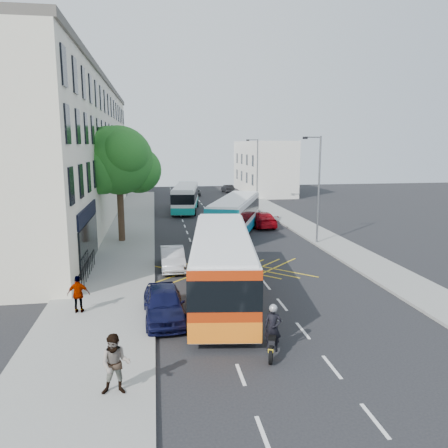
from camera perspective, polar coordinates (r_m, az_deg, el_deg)
name	(u,v)px	position (r m, az deg, el deg)	size (l,w,h in m)	color
ground	(282,305)	(21.37, 7.59, -10.40)	(120.00, 120.00, 0.00)	black
pavement_left	(122,241)	(35.03, -13.16, -2.21)	(5.00, 70.00, 0.15)	gray
pavement_right	(317,235)	(37.39, 12.09, -1.37)	(3.00, 70.00, 0.15)	gray
terrace_main	(67,153)	(44.37, -19.84, 8.76)	(8.30, 45.00, 13.50)	beige
terrace_far	(104,160)	(74.61, -15.44, 8.07)	(8.00, 20.00, 10.00)	silver
building_right	(263,167)	(69.29, 5.11, 7.42)	(6.00, 18.00, 8.00)	silver
street_tree	(119,161)	(34.21, -13.61, 8.00)	(6.30, 5.70, 8.80)	#382619
lamp_near	(318,184)	(33.50, 12.14, 5.14)	(1.45, 0.15, 8.00)	slate
lamp_far	(256,169)	(52.60, 4.27, 7.17)	(1.45, 0.15, 8.00)	slate
railings	(87,268)	(25.65, -17.40, -5.54)	(0.08, 5.60, 1.14)	black
bus_near	(222,264)	(21.50, -0.28, -5.26)	(4.30, 12.09, 3.33)	silver
bus_mid	(235,216)	(36.52, 1.45, 1.11)	(6.38, 11.40, 3.15)	silver
bus_far	(186,197)	(50.01, -5.02, 3.47)	(3.85, 10.74, 2.95)	silver
motorbike	(273,331)	(16.35, 6.40, -13.69)	(0.90, 2.08, 1.92)	black
parked_car_blue	(164,303)	(19.44, -7.85, -10.25)	(1.73, 4.31, 1.47)	black
parked_car_silver	(173,258)	(26.98, -6.73, -4.48)	(1.40, 4.01, 1.32)	#B4B6BC
red_hatchback	(262,219)	(40.51, 4.95, 0.62)	(1.97, 4.85, 1.41)	#AE0711
distant_car_grey	(191,191)	(65.40, -4.35, 4.38)	(2.42, 5.25, 1.46)	#393B3F
distant_car_dark	(228,189)	(69.11, 0.48, 4.65)	(1.32, 3.79, 1.25)	black
pedestrian_near	(116,364)	(14.03, -13.98, -17.36)	(0.91, 0.71, 1.88)	gray
pedestrian_far	(79,294)	(20.65, -18.47, -8.70)	(0.99, 0.41, 1.68)	gray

